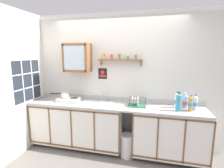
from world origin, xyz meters
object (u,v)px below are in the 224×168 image
at_px(bottle_juice_amber_0, 190,104).
at_px(warning_sign, 103,74).
at_px(hot_plate_stove, 69,100).
at_px(wall_cabinet, 77,58).
at_px(bottle_water_blue_2, 185,101).
at_px(bottle_opaque_white_3, 177,101).
at_px(trash_bin, 127,145).
at_px(sink, 98,105).
at_px(saucepan, 64,95).
at_px(bottle_detergent_teal_1, 179,103).
at_px(bottle_water_clear_4, 195,103).
at_px(dish_rack, 136,104).

bearing_deg(bottle_juice_amber_0, warning_sign, 167.58).
xyz_separation_m(hot_plate_stove, bottle_juice_amber_0, (2.20, -0.06, 0.09)).
bearing_deg(hot_plate_stove, wall_cabinet, 49.45).
relative_size(bottle_water_blue_2, bottle_opaque_white_3, 0.93).
relative_size(bottle_water_blue_2, trash_bin, 0.65).
bearing_deg(sink, hot_plate_stove, -176.01).
xyz_separation_m(saucepan, bottle_juice_amber_0, (2.31, -0.08, -0.00)).
bearing_deg(saucepan, hot_plate_stove, -10.26).
distance_m(hot_plate_stove, trash_bin, 1.40).
bearing_deg(bottle_water_blue_2, bottle_opaque_white_3, -169.79).
relative_size(bottle_detergent_teal_1, wall_cabinet, 0.58).
distance_m(bottle_juice_amber_0, bottle_water_blue_2, 0.17).
relative_size(bottle_water_blue_2, warning_sign, 1.28).
distance_m(sink, warning_sign, 0.63).
relative_size(hot_plate_stove, bottle_opaque_white_3, 1.43).
height_order(wall_cabinet, trash_bin, wall_cabinet).
height_order(bottle_juice_amber_0, wall_cabinet, wall_cabinet).
height_order(bottle_opaque_white_3, warning_sign, warning_sign).
xyz_separation_m(bottle_water_blue_2, trash_bin, (-0.96, -0.24, -0.82)).
height_order(hot_plate_stove, bottle_opaque_white_3, bottle_opaque_white_3).
bearing_deg(bottle_detergent_teal_1, bottle_opaque_white_3, 92.05).
bearing_deg(hot_plate_stove, saucepan, 169.74).
bearing_deg(bottle_water_clear_4, trash_bin, -172.85).
xyz_separation_m(saucepan, bottle_opaque_white_3, (2.12, 0.06, 0.01)).
distance_m(bottle_water_blue_2, bottle_opaque_white_3, 0.14).
xyz_separation_m(hot_plate_stove, bottle_water_blue_2, (2.15, 0.10, 0.08)).
xyz_separation_m(hot_plate_stove, bottle_detergent_teal_1, (2.02, -0.09, 0.11)).
xyz_separation_m(bottle_detergent_teal_1, wall_cabinet, (-1.88, 0.25, 0.71)).
distance_m(bottle_juice_amber_0, bottle_opaque_white_3, 0.24).
bearing_deg(bottle_juice_amber_0, sink, 176.54).
distance_m(bottle_water_blue_2, bottle_water_clear_4, 0.17).
bearing_deg(wall_cabinet, bottle_water_blue_2, -1.53).
relative_size(bottle_juice_amber_0, bottle_water_clear_4, 0.99).
bearing_deg(bottle_water_blue_2, hot_plate_stove, -177.21).
distance_m(bottle_juice_amber_0, bottle_detergent_teal_1, 0.19).
xyz_separation_m(sink, bottle_juice_amber_0, (1.61, -0.10, 0.16)).
bearing_deg(dish_rack, wall_cabinet, 174.26).
relative_size(bottle_detergent_teal_1, trash_bin, 0.77).
height_order(sink, bottle_juice_amber_0, sink).
bearing_deg(warning_sign, bottle_water_clear_4, -9.83).
bearing_deg(bottle_detergent_teal_1, hot_plate_stove, 177.48).
height_order(sink, bottle_water_clear_4, sink).
bearing_deg(hot_plate_stove, dish_rack, 1.73).
distance_m(dish_rack, wall_cabinet, 1.44).
bearing_deg(bottle_opaque_white_3, wall_cabinet, 177.59).
bearing_deg(bottle_opaque_white_3, saucepan, -178.36).
relative_size(bottle_water_clear_4, warning_sign, 1.32).
bearing_deg(bottle_detergent_teal_1, trash_bin, -176.93).
height_order(bottle_water_clear_4, trash_bin, bottle_water_clear_4).
xyz_separation_m(saucepan, warning_sign, (0.71, 0.28, 0.41)).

